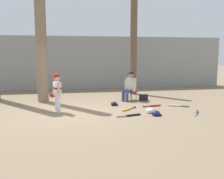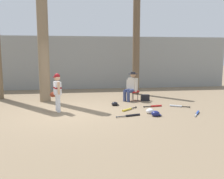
{
  "view_description": "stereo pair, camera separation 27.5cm",
  "coord_description": "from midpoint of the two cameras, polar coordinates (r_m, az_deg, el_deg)",
  "views": [
    {
      "loc": [
        0.02,
        -8.16,
        1.95
      ],
      "look_at": [
        1.46,
        0.01,
        0.75
      ],
      "focal_mm": 39.71,
      "sensor_mm": 36.0,
      "label": 1
    },
    {
      "loc": [
        0.29,
        -8.2,
        1.95
      ],
      "look_at": [
        1.46,
        0.01,
        0.75
      ],
      "focal_mm": 39.71,
      "sensor_mm": 36.0,
      "label": 2
    }
  ],
  "objects": [
    {
      "name": "bat_black_composite",
      "position": [
        7.85,
        5.41,
        -5.94
      ],
      "size": [
        0.81,
        0.28,
        0.07
      ],
      "color": "black",
      "rests_on": "ground"
    },
    {
      "name": "seated_spectator",
      "position": [
        10.33,
        5.23,
        0.92
      ],
      "size": [
        0.65,
        0.6,
        1.2
      ],
      "color": "navy",
      "rests_on": "ground"
    },
    {
      "name": "batting_helmet_navy",
      "position": [
        7.97,
        10.97,
        -5.49
      ],
      "size": [
        0.32,
        0.25,
        0.18
      ],
      "color": "navy",
      "rests_on": "ground"
    },
    {
      "name": "young_ballplayer",
      "position": [
        8.49,
        -11.62,
        -0.1
      ],
      "size": [
        0.44,
        0.56,
        1.31
      ],
      "color": "white",
      "rests_on": "ground"
    },
    {
      "name": "folding_stool",
      "position": [
        10.45,
        5.55,
        -0.54
      ],
      "size": [
        0.56,
        0.56,
        0.41
      ],
      "color": "red",
      "rests_on": "ground"
    },
    {
      "name": "tree_near_player",
      "position": [
        10.43,
        -14.85,
        11.18
      ],
      "size": [
        0.57,
        0.57,
        5.61
      ],
      "color": "#7F6B51",
      "rests_on": "ground"
    },
    {
      "name": "tree_behind_spectator",
      "position": [
        12.06,
        6.23,
        8.57
      ],
      "size": [
        0.56,
        0.56,
        4.66
      ],
      "color": "brown",
      "rests_on": "ground"
    },
    {
      "name": "bat_yellow_trainer",
      "position": [
        8.65,
        4.61,
        -4.59
      ],
      "size": [
        0.62,
        0.55,
        0.07
      ],
      "color": "yellow",
      "rests_on": "ground"
    },
    {
      "name": "handbag_beside_stool",
      "position": [
        10.46,
        8.37,
        -1.88
      ],
      "size": [
        0.34,
        0.19,
        0.26
      ],
      "primitive_type": "cube",
      "rotation": [
        0.0,
        0.0,
        -0.02
      ],
      "color": "black",
      "rests_on": "ground"
    },
    {
      "name": "concrete_back_wall",
      "position": [
        13.96,
        -8.81,
        6.08
      ],
      "size": [
        18.0,
        0.36,
        2.9
      ],
      "primitive_type": "cube",
      "color": "gray",
      "rests_on": "ground"
    },
    {
      "name": "bat_red_barrel",
      "position": [
        9.34,
        10.65,
        -3.75
      ],
      "size": [
        0.72,
        0.18,
        0.07
      ],
      "color": "red",
      "rests_on": "ground"
    },
    {
      "name": "batting_helmet_white",
      "position": [
        8.3,
        9.69,
        -4.92
      ],
      "size": [
        0.32,
        0.24,
        0.18
      ],
      "color": "silver",
      "rests_on": "ground"
    },
    {
      "name": "bat_blue_youth",
      "position": [
        8.62,
        19.91,
        -5.11
      ],
      "size": [
        0.47,
        0.65,
        0.07
      ],
      "color": "#2347AD",
      "rests_on": "ground"
    },
    {
      "name": "bat_aluminum_silver",
      "position": [
        9.52,
        15.63,
        -3.69
      ],
      "size": [
        0.65,
        0.43,
        0.07
      ],
      "color": "#B7BCC6",
      "rests_on": "ground"
    },
    {
      "name": "ground_plane",
      "position": [
        8.41,
        -9.01,
        -5.27
      ],
      "size": [
        60.0,
        60.0,
        0.0
      ],
      "primitive_type": "plane",
      "color": "#7F6B51"
    },
    {
      "name": "batting_helmet_black",
      "position": [
        9.39,
        1.47,
        -3.33
      ],
      "size": [
        0.28,
        0.22,
        0.16
      ],
      "color": "black",
      "rests_on": "ground"
    }
  ]
}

